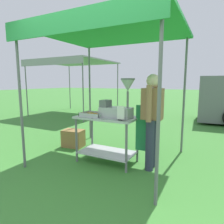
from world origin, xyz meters
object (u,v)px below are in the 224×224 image
object	(u,v)px
donut_tray	(93,115)
donut_fryer	(118,105)
donut_cart	(107,130)
supply_crate	(73,138)
neighbour_tent	(74,63)
menu_sign	(121,114)
vendor	(152,117)
stall_canopy	(109,35)

from	to	relation	value
donut_tray	donut_fryer	world-z (taller)	donut_fryer
donut_cart	supply_crate	distance (m)	1.26
donut_fryer	neighbour_tent	xyz separation A→B (m)	(-4.24, 4.18, 1.25)
menu_sign	vendor	bearing A→B (deg)	38.98
vendor	donut_tray	bearing A→B (deg)	-168.54
stall_canopy	donut_tray	world-z (taller)	stall_canopy
menu_sign	supply_crate	xyz separation A→B (m)	(-1.50, 0.63, -0.77)
donut_fryer	vendor	world-z (taller)	vendor
donut_tray	supply_crate	world-z (taller)	donut_tray
vendor	donut_fryer	bearing A→B (deg)	-167.35
donut_fryer	donut_tray	bearing A→B (deg)	-170.00
donut_cart	vendor	world-z (taller)	vendor
stall_canopy	vendor	world-z (taller)	stall_canopy
donut_cart	supply_crate	xyz separation A→B (m)	(-1.12, 0.41, -0.41)
stall_canopy	donut_cart	xyz separation A→B (m)	(-0.00, -0.10, -1.69)
donut_fryer	menu_sign	xyz separation A→B (m)	(0.15, -0.21, -0.13)
donut_tray	neighbour_tent	size ratio (longest dim) A/B	0.14
donut_tray	vendor	size ratio (longest dim) A/B	0.27
supply_crate	neighbour_tent	size ratio (longest dim) A/B	0.16
neighbour_tent	donut_cart	bearing A→B (deg)	-46.08
donut_cart	vendor	distance (m)	0.86
donut_tray	supply_crate	xyz separation A→B (m)	(-0.88, 0.51, -0.69)
donut_tray	menu_sign	world-z (taller)	menu_sign
stall_canopy	neighbour_tent	size ratio (longest dim) A/B	0.79
donut_cart	donut_fryer	bearing A→B (deg)	-3.92
supply_crate	donut_cart	bearing A→B (deg)	-20.01
donut_tray	neighbour_tent	bearing A→B (deg)	131.53
donut_tray	neighbour_tent	world-z (taller)	neighbour_tent
menu_sign	vendor	world-z (taller)	vendor
donut_tray	neighbour_tent	distance (m)	5.87
menu_sign	donut_tray	bearing A→B (deg)	168.26
stall_canopy	donut_fryer	world-z (taller)	stall_canopy
donut_tray	vendor	bearing A→B (deg)	11.46
donut_cart	vendor	size ratio (longest dim) A/B	0.69
donut_tray	donut_fryer	size ratio (longest dim) A/B	0.63
supply_crate	menu_sign	bearing A→B (deg)	-22.90
donut_fryer	neighbour_tent	distance (m)	6.08
donut_fryer	vendor	size ratio (longest dim) A/B	0.42
supply_crate	neighbour_tent	world-z (taller)	neighbour_tent
menu_sign	vendor	size ratio (longest dim) A/B	0.15
donut_fryer	stall_canopy	bearing A→B (deg)	153.72
stall_canopy	donut_tray	xyz separation A→B (m)	(-0.23, -0.20, -1.41)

